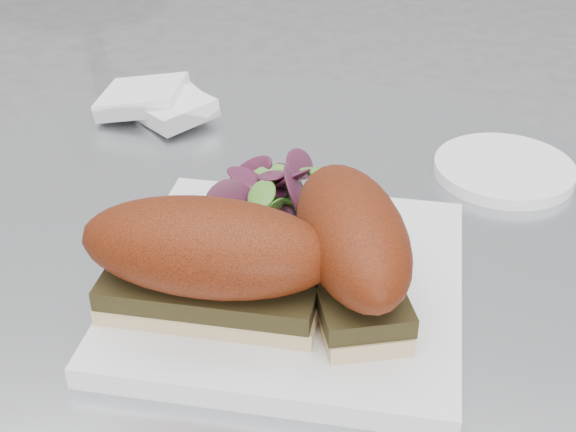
{
  "coord_description": "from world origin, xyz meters",
  "views": [
    {
      "loc": [
        0.09,
        -0.49,
        1.09
      ],
      "look_at": [
        0.02,
        0.01,
        0.77
      ],
      "focal_mm": 50.0,
      "sensor_mm": 36.0,
      "label": 1
    }
  ],
  "objects_px": {
    "sandwich_right": "(351,245)",
    "sandwich_left": "(208,258)",
    "plate": "(291,284)",
    "saucer": "(504,169)"
  },
  "relations": [
    {
      "from": "plate",
      "to": "saucer",
      "type": "xyz_separation_m",
      "value": [
        0.16,
        0.2,
        -0.0
      ]
    },
    {
      "from": "sandwich_left",
      "to": "saucer",
      "type": "relative_size",
      "value": 1.36
    },
    {
      "from": "plate",
      "to": "sandwich_right",
      "type": "height_order",
      "value": "sandwich_right"
    },
    {
      "from": "plate",
      "to": "saucer",
      "type": "bearing_deg",
      "value": 50.06
    },
    {
      "from": "saucer",
      "to": "sandwich_right",
      "type": "bearing_deg",
      "value": -119.81
    },
    {
      "from": "saucer",
      "to": "sandwich_left",
      "type": "bearing_deg",
      "value": -131.18
    },
    {
      "from": "plate",
      "to": "sandwich_right",
      "type": "xyz_separation_m",
      "value": [
        0.04,
        -0.02,
        0.05
      ]
    },
    {
      "from": "sandwich_right",
      "to": "plate",
      "type": "bearing_deg",
      "value": -129.91
    },
    {
      "from": "sandwich_left",
      "to": "sandwich_right",
      "type": "relative_size",
      "value": 1.02
    },
    {
      "from": "sandwich_right",
      "to": "sandwich_left",
      "type": "bearing_deg",
      "value": -89.85
    }
  ]
}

